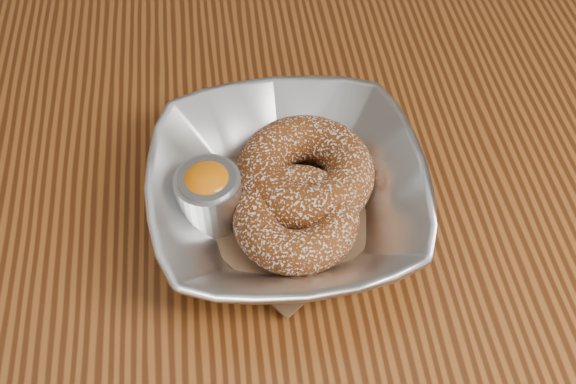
{
  "coord_description": "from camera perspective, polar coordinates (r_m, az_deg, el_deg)",
  "views": [
    {
      "loc": [
        -0.09,
        -0.3,
        1.21
      ],
      "look_at": [
        -0.04,
        0.03,
        0.78
      ],
      "focal_mm": 42.0,
      "sensor_mm": 36.0,
      "label": 1
    }
  ],
  "objects": [
    {
      "name": "table",
      "position": [
        0.64,
        4.26,
        -8.48
      ],
      "size": [
        1.2,
        0.8,
        0.75
      ],
      "color": "brown",
      "rests_on": "ground_plane"
    },
    {
      "name": "donut_back",
      "position": [
        0.56,
        1.46,
        1.69
      ],
      "size": [
        0.15,
        0.15,
        0.04
      ],
      "primitive_type": "torus",
      "rotation": [
        0.0,
        0.0,
        0.34
      ],
      "color": "#6E300E",
      "rests_on": "parchment"
    },
    {
      "name": "ramekin",
      "position": [
        0.54,
        -6.7,
        -0.19
      ],
      "size": [
        0.05,
        0.05,
        0.05
      ],
      "color": "silver",
      "rests_on": "table"
    },
    {
      "name": "serving_bowl",
      "position": [
        0.55,
        0.0,
        -0.17
      ],
      "size": [
        0.22,
        0.22,
        0.05
      ],
      "primitive_type": "imported",
      "color": "silver",
      "rests_on": "table"
    },
    {
      "name": "parchment",
      "position": [
        0.56,
        0.0,
        -1.3
      ],
      "size": [
        0.2,
        0.2,
        0.0
      ],
      "primitive_type": "cube",
      "rotation": [
        0.0,
        0.0,
        0.65
      ],
      "color": "brown",
      "rests_on": "table"
    },
    {
      "name": "donut_front",
      "position": [
        0.53,
        0.7,
        -2.24
      ],
      "size": [
        0.11,
        0.11,
        0.04
      ],
      "primitive_type": "torus",
      "rotation": [
        0.0,
        0.0,
        -0.08
      ],
      "color": "#6E300E",
      "rests_on": "parchment"
    }
  ]
}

